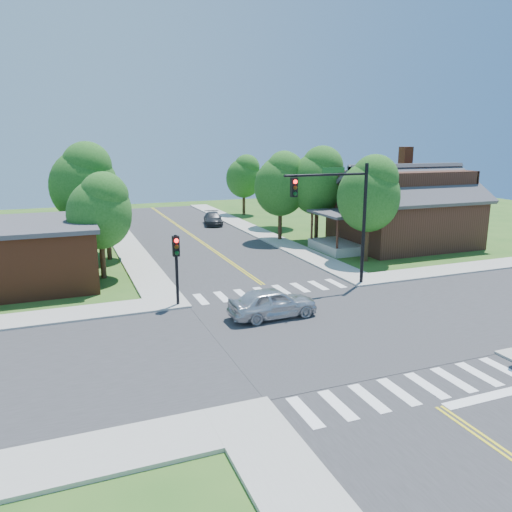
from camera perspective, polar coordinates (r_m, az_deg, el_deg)
name	(u,v)px	position (r m, az deg, el deg)	size (l,w,h in m)	color
ground	(325,329)	(23.45, 7.89, -8.22)	(100.00, 100.00, 0.00)	#2A571B
road_ns	(325,328)	(23.45, 7.89, -8.18)	(10.00, 90.00, 0.04)	#2D2D30
road_ew	(325,328)	(23.45, 7.89, -8.17)	(90.00, 10.00, 0.04)	#2D2D30
intersection_patch	(325,329)	(23.45, 7.89, -8.22)	(10.20, 10.20, 0.06)	#2D2D30
sidewalk_ne	(396,240)	(44.65, 15.72, 1.77)	(40.00, 40.00, 0.14)	#9E9B93
crosswalk_north	(272,291)	(28.68, 1.82, -4.00)	(8.85, 2.00, 0.01)	white
crosswalk_south	(413,388)	(18.78, 17.46, -14.24)	(8.85, 2.00, 0.01)	white
centerline	(325,328)	(23.44, 7.89, -8.12)	(0.30, 90.00, 0.01)	yellow
stop_bar	(499,395)	(19.51, 26.02, -14.10)	(4.60, 0.45, 0.09)	white
signal_mast_ne	(340,205)	(28.89, 9.56, 5.71)	(5.30, 0.42, 7.20)	black
signal_pole_nw	(176,257)	(25.76, -9.09, -0.11)	(0.34, 0.42, 3.80)	black
house_ne	(404,205)	(42.48, 16.51, 5.62)	(13.05, 8.80, 7.11)	#361C13
building_nw	(5,255)	(32.99, -26.79, 0.15)	(10.40, 8.40, 3.73)	brown
tree_e_a	(370,192)	(35.87, 12.92, 7.14)	(4.44, 4.22, 7.55)	#382314
tree_e_b	(319,179)	(42.45, 7.19, 8.69)	(4.74, 4.50, 8.05)	#382314
tree_e_c	(281,178)	(49.13, 2.90, 8.95)	(4.41, 4.19, 7.50)	#382314
tree_e_d	(245,175)	(57.80, -1.32, 9.19)	(4.06, 3.86, 6.90)	#382314
tree_w_a	(101,209)	(32.01, -17.33, 5.12)	(3.91, 3.72, 6.65)	#382314
tree_w_b	(85,181)	(39.46, -18.99, 8.10)	(4.95, 4.70, 8.41)	#382314
tree_w_c	(83,178)	(47.26, -19.20, 8.42)	(4.67, 4.43, 7.93)	#382314
tree_w_d	(75,182)	(56.38, -20.01, 7.93)	(3.72, 3.54, 6.33)	#382314
tree_house	(282,183)	(42.47, 2.94, 8.36)	(4.46, 4.24, 7.58)	#382314
tree_bldg	(108,206)	(37.18, -16.61, 5.53)	(3.53, 3.35, 5.99)	#382314
car_silver	(273,303)	(24.35, 1.91, -5.43)	(4.41, 1.87, 1.49)	silver
car_dgrey	(213,219)	(51.14, -4.93, 4.24)	(2.60, 4.55, 1.24)	#313336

